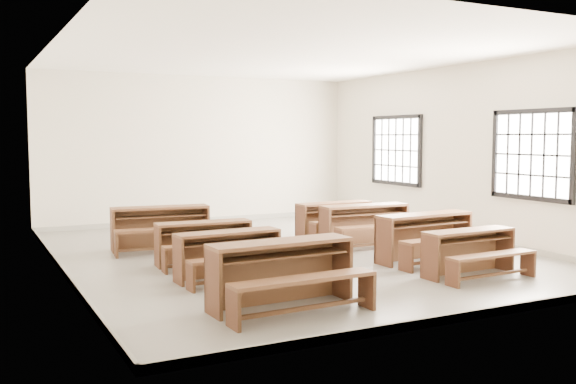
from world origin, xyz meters
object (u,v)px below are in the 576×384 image
desk_set_4 (471,249)px  desk_set_1 (229,251)px  desk_set_6 (366,222)px  desk_set_7 (335,217)px  desk_set_3 (161,225)px  desk_set_2 (205,240)px  desk_set_0 (283,269)px  desk_set_5 (427,234)px

desk_set_4 → desk_set_1: bearing=155.1°
desk_set_6 → desk_set_7: size_ratio=1.08×
desk_set_3 → desk_set_6: size_ratio=1.04×
desk_set_2 → desk_set_7: bearing=26.0°
desk_set_6 → desk_set_4: bearing=-89.1°
desk_set_4 → desk_set_6: size_ratio=0.88×
desk_set_6 → desk_set_0: bearing=-133.7°
desk_set_0 → desk_set_5: bearing=21.8°
desk_set_0 → desk_set_4: desk_set_0 is taller
desk_set_5 → desk_set_6: (-0.06, 1.57, -0.01)m
desk_set_2 → desk_set_1: bearing=-88.8°
desk_set_1 → desk_set_4: bearing=-25.6°
desk_set_2 → desk_set_3: (-0.23, 1.51, 0.05)m
desk_set_2 → desk_set_6: (3.03, 0.27, 0.05)m
desk_set_4 → desk_set_6: bearing=86.9°
desk_set_1 → desk_set_7: (3.06, 2.35, 0.01)m
desk_set_4 → desk_set_5: bearing=81.9°
desk_set_0 → desk_set_3: desk_set_0 is taller
desk_set_4 → desk_set_0: bearing=-175.8°
desk_set_0 → desk_set_6: desk_set_0 is taller
desk_set_0 → desk_set_2: (0.04, 2.69, -0.07)m
desk_set_5 → desk_set_3: bearing=136.2°
desk_set_2 → desk_set_4: (2.97, -2.38, -0.00)m
desk_set_2 → desk_set_5: size_ratio=0.87×
desk_set_4 → desk_set_7: (0.05, 3.64, 0.02)m
desk_set_1 → desk_set_0: bearing=-92.4°
desk_set_4 → desk_set_7: desk_set_7 is taller
desk_set_3 → desk_set_5: size_ratio=1.01×
desk_set_3 → desk_set_6: 3.49m
desk_set_5 → desk_set_4: bearing=-100.0°
desk_set_2 → desk_set_4: 3.80m
desk_set_1 → desk_set_2: bearing=85.5°
desk_set_1 → desk_set_4: (3.01, -1.29, -0.01)m
desk_set_3 → desk_set_4: bearing=-44.8°
desk_set_5 → desk_set_6: bearing=88.5°
desk_set_2 → desk_set_6: desk_set_6 is taller
desk_set_1 → desk_set_3: size_ratio=0.86×
desk_set_1 → desk_set_5: 3.14m
desk_set_6 → desk_set_7: 0.99m
desk_set_3 → desk_set_5: bearing=-34.4°
desk_set_7 → desk_set_4: bearing=-92.4°
desk_set_4 → desk_set_7: bearing=87.4°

